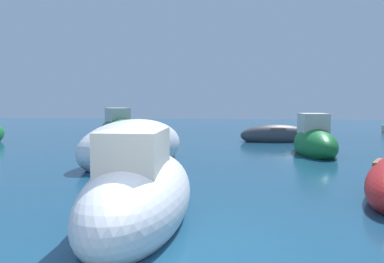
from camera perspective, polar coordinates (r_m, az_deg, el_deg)
ground at (r=5.24m, az=-3.48°, el=-18.24°), size 80.00×80.00×0.00m
moored_boat_2 at (r=20.14m, az=-10.58°, el=0.00°), size 4.19×5.55×2.02m
moored_boat_3 at (r=13.07m, az=-8.45°, el=-2.24°), size 3.62×5.46×1.85m
moored_boat_4 at (r=20.06m, az=12.23°, el=-0.56°), size 3.75×1.67×1.11m
moored_boat_6 at (r=6.64m, az=-7.69°, el=-9.11°), size 1.80×4.59×1.91m
moored_boat_8 at (r=15.74m, az=17.47°, el=-1.48°), size 1.67×3.82×1.84m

